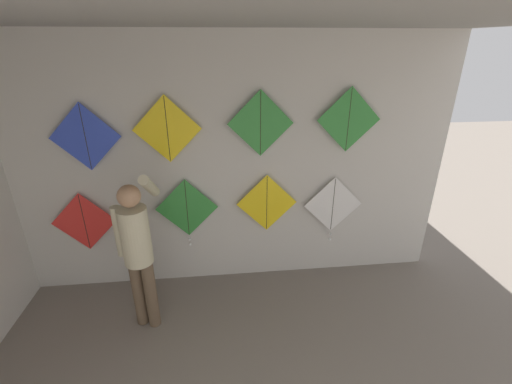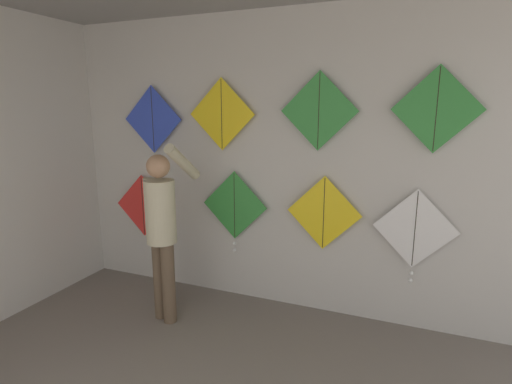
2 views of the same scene
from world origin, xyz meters
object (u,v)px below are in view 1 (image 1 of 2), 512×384
kite_3 (333,206)px  kite_4 (85,137)px  kite_2 (267,203)px  kite_1 (187,210)px  shopkeeper (137,246)px  kite_5 (167,129)px  kite_0 (84,222)px  kite_6 (261,124)px  kite_7 (349,120)px

kite_3 → kite_4: (-2.60, 0.00, 0.90)m
kite_3 → kite_2: bearing=180.0°
kite_1 → kite_2: size_ratio=1.20×
shopkeeper → kite_5: bearing=84.6°
shopkeeper → kite_4: 1.21m
kite_0 → kite_1: kite_1 is taller
kite_2 → kite_5: (-1.02, 0.00, 0.88)m
shopkeeper → kite_6: bearing=46.3°
kite_7 → kite_2: bearing=180.0°
shopkeeper → kite_5: kite_5 is taller
kite_1 → kite_3: bearing=0.0°
kite_3 → kite_6: 1.31m
kite_1 → kite_4: 1.26m
shopkeeper → kite_7: 2.48m
kite_1 → kite_5: 0.92m
kite_1 → shopkeeper: bearing=-122.8°
kite_2 → kite_4: (-1.82, 0.00, 0.82)m
shopkeeper → kite_4: kite_4 is taller
kite_6 → kite_7: size_ratio=1.00×
kite_5 → kite_7: size_ratio=1.00×
kite_2 → kite_5: kite_5 is taller
kite_3 → kite_4: kite_4 is taller
kite_3 → kite_4: size_ratio=1.20×
shopkeeper → kite_7: size_ratio=2.38×
kite_1 → kite_6: 1.25m
kite_0 → kite_7: (2.87, 0.00, 1.05)m
shopkeeper → kite_0: bearing=156.3°
kite_3 → kite_5: kite_5 is taller
shopkeeper → kite_3: bearing=35.9°
kite_0 → kite_7: bearing=0.0°
kite_4 → kite_6: kite_6 is taller
kite_5 → kite_6: size_ratio=1.00×
kite_4 → kite_7: size_ratio=1.00×
kite_5 → kite_6: 0.95m
kite_5 → kite_7: (1.88, 0.00, 0.05)m
kite_3 → kite_7: size_ratio=1.20×
kite_2 → kite_7: (0.86, 0.00, 0.93)m
kite_1 → kite_2: kite_2 is taller
kite_2 → kite_3: bearing=-0.0°
kite_0 → kite_2: 2.02m
kite_3 → kite_5: (-1.80, 0.00, 0.95)m
shopkeeper → kite_3: (2.09, 0.64, -0.01)m
kite_0 → kite_4: 0.96m
kite_1 → kite_3: kite_1 is taller
kite_0 → kite_6: size_ratio=1.00×
kite_5 → kite_0: bearing=180.0°
shopkeeper → kite_2: size_ratio=2.38×
kite_0 → kite_5: (0.99, 0.00, 1.00)m
shopkeeper → kite_6: 1.70m
shopkeeper → kite_0: 0.95m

